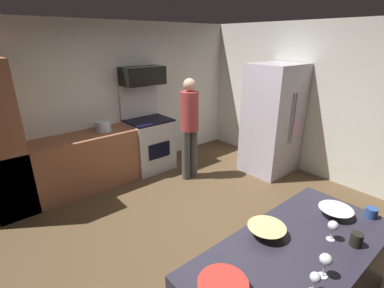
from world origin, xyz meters
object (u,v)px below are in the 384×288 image
at_px(wine_glass_mid, 333,226).
at_px(mug_coffee, 356,240).
at_px(wine_glass_far, 315,279).
at_px(oven_range, 149,142).
at_px(mixing_bowl_prep, 335,212).
at_px(person_cook, 190,124).
at_px(wine_glass_near, 326,260).
at_px(mixing_bowl_small, 266,231).
at_px(stock_pot, 103,126).
at_px(mug_tea, 371,213).
at_px(refrigerator, 272,120).
at_px(microwave, 143,76).

xyz_separation_m(wine_glass_mid, mug_coffee, (0.07, -0.15, -0.07)).
distance_m(wine_glass_far, mug_coffee, 0.63).
relative_size(oven_range, mixing_bowl_prep, 5.68).
bearing_deg(oven_range, mug_coffee, -98.39).
xyz_separation_m(oven_range, person_cook, (0.32, -0.79, 0.45)).
bearing_deg(wine_glass_near, wine_glass_far, -172.96).
bearing_deg(mixing_bowl_small, stock_pot, 87.94).
height_order(oven_range, wine_glass_mid, oven_range).
height_order(mixing_bowl_prep, wine_glass_near, wine_glass_near).
relative_size(wine_glass_far, mug_tea, 1.57).
bearing_deg(refrigerator, mug_tea, -128.45).
height_order(person_cook, wine_glass_far, person_cook).
xyz_separation_m(refrigerator, mixing_bowl_small, (-2.60, -1.75, -0.03)).
height_order(oven_range, wine_glass_far, oven_range).
height_order(mixing_bowl_prep, wine_glass_far, wine_glass_far).
xyz_separation_m(person_cook, mug_coffee, (-0.87, -2.95, -0.02)).
bearing_deg(mug_tea, wine_glass_near, -177.36).
height_order(oven_range, stock_pot, oven_range).
bearing_deg(mug_tea, mixing_bowl_small, 153.72).
relative_size(refrigerator, wine_glass_far, 12.98).
xyz_separation_m(mixing_bowl_small, wine_glass_far, (-0.22, -0.49, 0.07)).
height_order(mug_coffee, stock_pot, stock_pot).
bearing_deg(stock_pot, microwave, 5.47).
xyz_separation_m(wine_glass_mid, wine_glass_far, (-0.55, -0.15, -0.01)).
relative_size(wine_glass_mid, mug_coffee, 1.56).
height_order(mug_tea, stock_pot, stock_pot).
bearing_deg(mug_tea, person_cook, 81.98).
height_order(microwave, person_cook, microwave).
relative_size(refrigerator, stock_pot, 7.85).
height_order(mixing_bowl_small, wine_glass_near, wine_glass_near).
distance_m(wine_glass_mid, stock_pot, 3.60).
relative_size(mixing_bowl_prep, wine_glass_far, 1.85).
bearing_deg(wine_glass_near, stock_pot, 87.33).
bearing_deg(refrigerator, oven_range, 137.74).
relative_size(microwave, person_cook, 0.43).
relative_size(mixing_bowl_small, mug_coffee, 2.81).
height_order(wine_glass_mid, mug_tea, wine_glass_mid).
bearing_deg(mixing_bowl_prep, microwave, 85.26).
bearing_deg(mug_coffee, stock_pot, 94.34).
bearing_deg(mixing_bowl_small, mixing_bowl_prep, -18.95).
relative_size(mixing_bowl_prep, wine_glass_near, 1.60).
bearing_deg(microwave, oven_range, -90.00).
relative_size(person_cook, stock_pot, 7.04).
xyz_separation_m(microwave, refrigerator, (1.65, -1.58, -0.75)).
bearing_deg(wine_glass_far, oven_range, 72.58).
bearing_deg(wine_glass_near, mug_coffee, -2.19).
bearing_deg(wine_glass_near, wine_glass_mid, 18.52).
relative_size(wine_glass_far, stock_pot, 0.60).
height_order(wine_glass_far, mug_coffee, wine_glass_far).
bearing_deg(microwave, mixing_bowl_small, -105.95).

